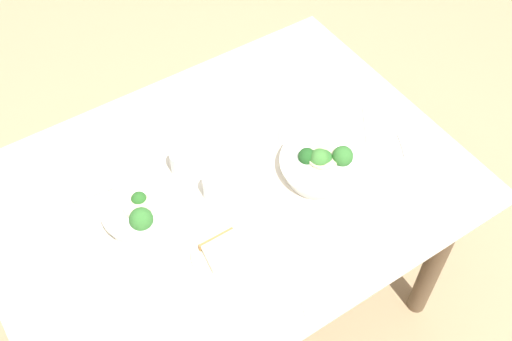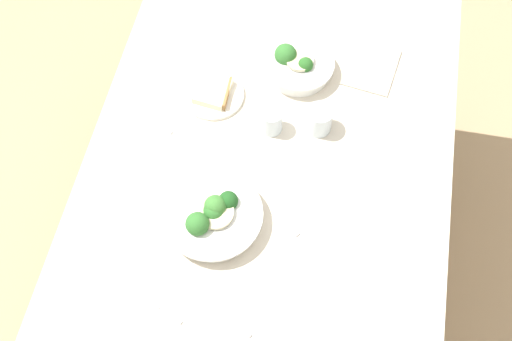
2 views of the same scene
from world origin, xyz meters
The scene contains 12 objects.
ground_plane centered at (0.00, 0.00, 0.00)m, with size 6.00×6.00×0.00m, color tan.
dining_table centered at (0.00, 0.00, 0.65)m, with size 1.42×1.04×0.75m.
broccoli_bowl_far centered at (-0.28, 0.11, 0.79)m, with size 0.27×0.27×0.10m.
broccoli_bowl_near centered at (0.27, -0.03, 0.79)m, with size 0.21×0.21×0.09m.
bread_side_plate centered at (0.13, 0.20, 0.77)m, with size 0.19×0.19×0.04m.
water_glass_center centered at (0.05, 0.01, 0.79)m, with size 0.06×0.06×0.08m, color silver.
water_glass_side centered at (0.07, -0.12, 0.79)m, with size 0.08×0.08×0.08m, color silver.
fork_by_far_bowl centered at (-0.55, 0.18, 0.76)m, with size 0.05×0.09×0.00m.
fork_by_near_bowl centered at (-0.26, -0.08, 0.76)m, with size 0.06×0.09×0.00m.
table_knife_left centered at (-0.52, 0.03, 0.76)m, with size 0.19×0.01×0.00m, color #B7B7BC.
table_knife_right centered at (0.01, 0.39, 0.76)m, with size 0.22×0.01×0.00m, color #B7B7BC.
napkin_folded_upper centered at (0.33, -0.25, 0.76)m, with size 0.19×0.15×0.01m, color #B1A997.
Camera 1 is at (0.54, 0.98, 2.22)m, focal length 43.10 mm.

